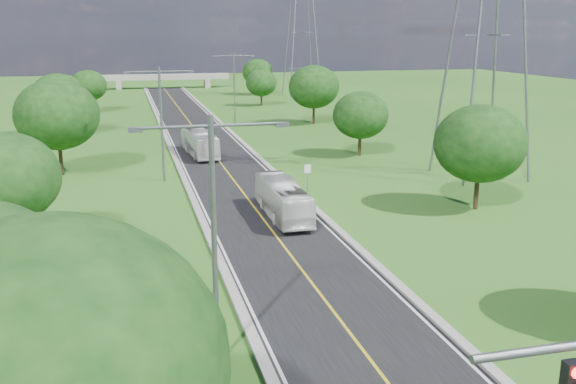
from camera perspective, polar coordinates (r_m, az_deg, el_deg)
name	(u,v)px	position (r m, az deg, el deg)	size (l,w,h in m)	color
ground	(210,149)	(73.07, -6.99, 3.83)	(260.00, 260.00, 0.00)	#2C5819
road	(203,140)	(78.93, -7.56, 4.60)	(8.00, 150.00, 0.06)	black
curb_left	(168,141)	(78.55, -10.65, 4.50)	(0.50, 150.00, 0.22)	gray
curb_right	(237,138)	(79.52, -4.52, 4.81)	(0.50, 150.00, 0.22)	gray
speed_limit_sign	(308,173)	(52.58, 1.75, 1.66)	(0.55, 0.09, 2.40)	slate
overpass	(163,78)	(151.97, -11.03, 9.93)	(30.00, 3.00, 3.20)	gray
streetlight_near_left	(214,221)	(24.56, -6.63, -2.60)	(5.90, 0.25, 10.00)	slate
streetlight_mid_left	(161,114)	(56.85, -11.22, 6.79)	(5.90, 0.25, 10.00)	slate
streetlight_far_right	(234,82)	(90.86, -4.81, 9.68)	(5.90, 0.25, 10.00)	slate
power_tower_near	(489,18)	(59.99, 17.42, 14.53)	(9.00, 6.40, 28.00)	slate
power_tower_far	(302,25)	(131.10, 1.24, 14.62)	(9.00, 6.40, 28.00)	slate
tree_lb	(6,178)	(40.81, -23.82, 1.15)	(6.30, 6.30, 7.33)	black
tree_lc	(57,115)	(62.07, -19.85, 6.48)	(7.56, 7.56, 8.79)	black
tree_ld	(58,96)	(86.08, -19.75, 8.00)	(6.72, 6.72, 7.82)	black
tree_le	(88,85)	(109.81, -17.33, 9.03)	(5.88, 5.88, 6.84)	black
tree_lf	(46,370)	(15.24, -20.69, -14.62)	(7.98, 7.98, 9.28)	black
tree_rb	(480,144)	(48.98, 16.70, 4.13)	(6.72, 6.72, 7.82)	black
tree_rc	(361,115)	(68.29, 6.47, 6.81)	(5.88, 5.88, 6.84)	black
tree_rd	(314,87)	(91.46, 2.32, 9.32)	(7.14, 7.14, 8.30)	black
tree_re	(261,83)	(114.15, -2.40, 9.66)	(5.46, 5.46, 6.35)	black
tree_rf	(258,72)	(134.35, -2.71, 10.60)	(6.30, 6.30, 7.33)	black
bus_outbound	(283,199)	(45.47, -0.47, -0.63)	(2.20, 9.40, 2.62)	silver
bus_inbound	(200,142)	(68.91, -7.87, 4.38)	(2.29, 9.80, 2.73)	silver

